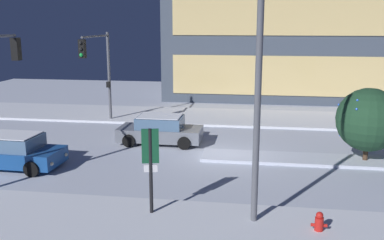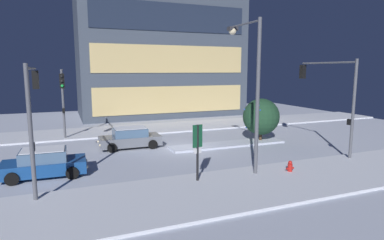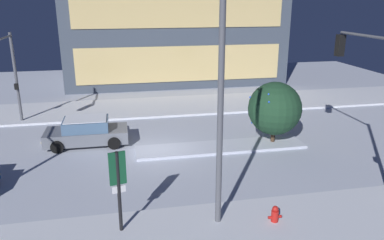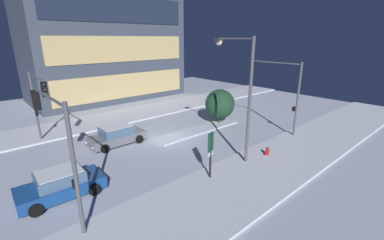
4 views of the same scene
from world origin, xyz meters
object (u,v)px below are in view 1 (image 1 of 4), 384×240
Objects in this scene: traffic_light_corner_far_left at (99,63)px; decorated_tree_median at (369,120)px; car_near at (13,152)px; car_far at (160,130)px; street_lamp_arched at (259,53)px; fire_hydrant at (319,224)px; parking_info_sign at (151,161)px.

traffic_light_corner_far_left reaches higher than decorated_tree_median.
traffic_light_corner_far_left is (1.14, 7.90, 3.21)m from car_near.
car_far is (5.52, 4.78, 0.00)m from car_near.
fire_hydrant is at bearing -122.41° from street_lamp_arched.
traffic_light_corner_far_left is 1.65× the size of decorated_tree_median.
fire_hydrant is (1.95, -1.20, -4.97)m from street_lamp_arched.
parking_info_sign is at bearing -27.15° from car_near.
parking_info_sign is (-5.27, 0.51, 1.55)m from fire_hydrant.
parking_info_sign is (-3.32, -0.69, -3.42)m from street_lamp_arched.
traffic_light_corner_far_left reaches higher than car_near.
fire_hydrant is 0.21× the size of decorated_tree_median.
fire_hydrant is 5.51m from parking_info_sign.
traffic_light_corner_far_left is at bearing 83.72° from car_near.
street_lamp_arched is at bearing -91.54° from parking_info_sign.
fire_hydrant is at bearing -17.93° from car_near.
decorated_tree_median is at bearing 169.82° from car_far.
car_far is 11.57m from fire_hydrant.
decorated_tree_median is (8.30, 6.91, 0.11)m from parking_info_sign.
traffic_light_corner_far_left reaches higher than fire_hydrant.
car_near is at bearing 71.71° from street_lamp_arched.
street_lamp_arched is at bearing -15.51° from car_near.
car_near is 11.91m from street_lamp_arched.
street_lamp_arched reaches higher than car_far.
car_far is 6.09× the size of fire_hydrant.
fire_hydrant is at bearing 42.33° from traffic_light_corner_far_left.
traffic_light_corner_far_left is at bearing -35.03° from car_far.
parking_info_sign is (6.02, -11.88, -2.02)m from traffic_light_corner_far_left.
parking_info_sign reaches higher than car_near.
street_lamp_arched is (4.96, -8.07, 4.61)m from car_far.
traffic_light_corner_far_left is 13.47m from parking_info_sign.
car_far is 1.50× the size of parking_info_sign.
parking_info_sign is (7.16, -3.98, 1.19)m from car_near.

